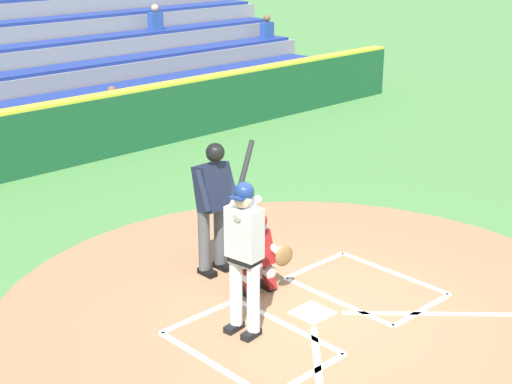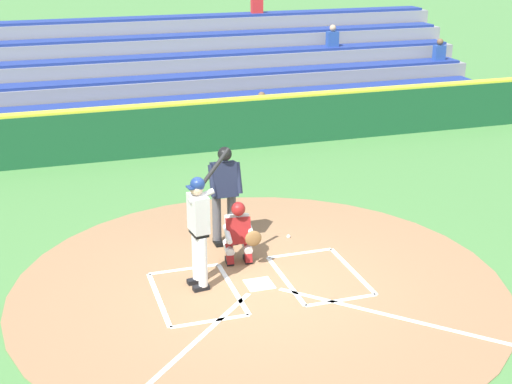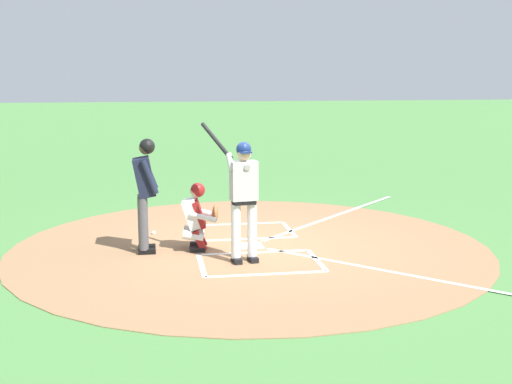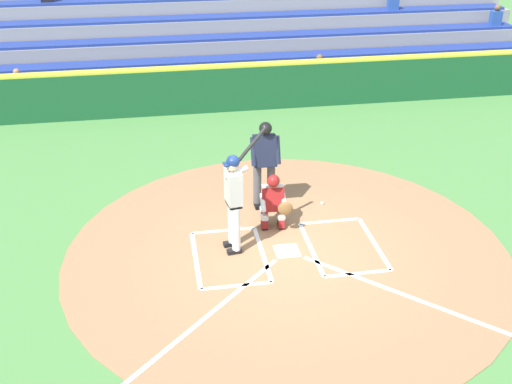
{
  "view_description": "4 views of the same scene",
  "coord_description": "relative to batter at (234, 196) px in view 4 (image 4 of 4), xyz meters",
  "views": [
    {
      "loc": [
        6.29,
        5.56,
        4.55
      ],
      "look_at": [
        -0.11,
        -1.12,
        1.28
      ],
      "focal_mm": 53.49,
      "sensor_mm": 36.0,
      "label": 1
    },
    {
      "loc": [
        3.27,
        10.11,
        5.55
      ],
      "look_at": [
        -0.36,
        -1.32,
        1.1
      ],
      "focal_mm": 51.43,
      "sensor_mm": 36.0,
      "label": 2
    },
    {
      "loc": [
        10.71,
        -1.61,
        2.88
      ],
      "look_at": [
        -0.26,
        0.15,
        0.89
      ],
      "focal_mm": 46.31,
      "sensor_mm": 36.0,
      "label": 3
    },
    {
      "loc": [
        2.19,
        9.45,
        6.28
      ],
      "look_at": [
        0.53,
        -0.24,
        1.14
      ],
      "focal_mm": 44.57,
      "sensor_mm": 36.0,
      "label": 4
    }
  ],
  "objects": [
    {
      "name": "baseball",
      "position": [
        -2.01,
        -1.36,
        -1.06
      ],
      "size": [
        0.07,
        0.07,
        0.07
      ],
      "primitive_type": "sphere",
      "color": "white",
      "rests_on": "ground"
    },
    {
      "name": "bleacher_stand",
      "position": [
        -0.92,
        -11.09,
        -0.1
      ],
      "size": [
        20.0,
        5.1,
        3.45
      ],
      "color": "gray",
      "rests_on": "ground"
    },
    {
      "name": "ground_plane",
      "position": [
        -0.92,
        0.24,
        -1.1
      ],
      "size": [
        120.0,
        120.0,
        0.0
      ],
      "primitive_type": "plane",
      "color": "#4C8442"
    },
    {
      "name": "dirt_circle",
      "position": [
        -0.92,
        0.24,
        -1.09
      ],
      "size": [
        8.0,
        8.0,
        0.01
      ],
      "primitive_type": "cylinder",
      "color": "#99704C",
      "rests_on": "ground"
    },
    {
      "name": "backstop_wall",
      "position": [
        -0.92,
        -7.26,
        -0.45
      ],
      "size": [
        22.0,
        0.36,
        1.31
      ],
      "color": "#19512D",
      "rests_on": "ground"
    },
    {
      "name": "plate_umpire",
      "position": [
        -0.82,
        -1.48,
        -0.02
      ],
      "size": [
        0.58,
        0.41,
        1.86
      ],
      "color": "#4C4C51",
      "rests_on": "ground"
    },
    {
      "name": "home_plate_and_chalk",
      "position": [
        -0.92,
        1.12,
        -1.08
      ],
      "size": [
        7.93,
        4.91,
        0.01
      ],
      "color": "white",
      "rests_on": "dirt_circle"
    },
    {
      "name": "catcher",
      "position": [
        -0.84,
        -0.65,
        -0.51
      ],
      "size": [
        0.59,
        0.65,
        1.13
      ],
      "color": "black",
      "rests_on": "ground"
    },
    {
      "name": "batter",
      "position": [
        0.0,
        0.0,
        0.0
      ],
      "size": [
        0.88,
        0.81,
        2.13
      ],
      "color": "white",
      "rests_on": "ground"
    }
  ]
}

